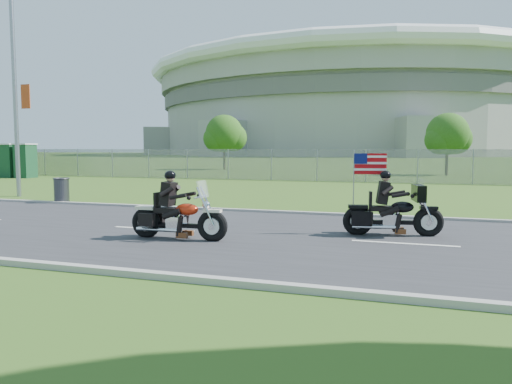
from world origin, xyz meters
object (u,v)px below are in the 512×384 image
(porta_toilet_a, at_px, (25,161))
(porta_toilet_b, at_px, (10,161))
(motorcycle_follow, at_px, (393,214))
(trash_can, at_px, (62,191))
(motorcycle_lead, at_px, (177,218))
(streetlight, at_px, (18,63))

(porta_toilet_a, bearing_deg, porta_toilet_b, 180.00)
(motorcycle_follow, distance_m, trash_can, 12.50)
(motorcycle_lead, distance_m, motorcycle_follow, 4.94)
(trash_can, bearing_deg, porta_toilet_a, 137.04)
(motorcycle_follow, height_order, trash_can, motorcycle_follow)
(porta_toilet_b, bearing_deg, streetlight, -43.35)
(motorcycle_lead, distance_m, trash_can, 9.22)
(porta_toilet_a, bearing_deg, motorcycle_lead, -40.37)
(streetlight, relative_size, motorcycle_lead, 4.30)
(motorcycle_lead, height_order, motorcycle_follow, motorcycle_follow)
(porta_toilet_b, bearing_deg, motorcycle_follow, -30.57)
(porta_toilet_a, relative_size, motorcycle_follow, 1.01)
(porta_toilet_b, bearing_deg, porta_toilet_a, 0.00)
(porta_toilet_a, xyz_separation_m, porta_toilet_b, (-1.40, 0.00, 0.00))
(porta_toilet_b, xyz_separation_m, trash_can, (15.04, -12.70, -0.68))
(porta_toilet_a, bearing_deg, streetlight, -47.09)
(porta_toilet_b, distance_m, motorcycle_follow, 31.47)
(porta_toilet_b, height_order, trash_can, porta_toilet_b)
(streetlight, distance_m, motorcycle_follow, 17.29)
(trash_can, bearing_deg, streetlight, 152.04)
(porta_toilet_b, xyz_separation_m, motorcycle_lead, (22.58, -18.00, -0.65))
(trash_can, bearing_deg, motorcycle_lead, -35.11)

